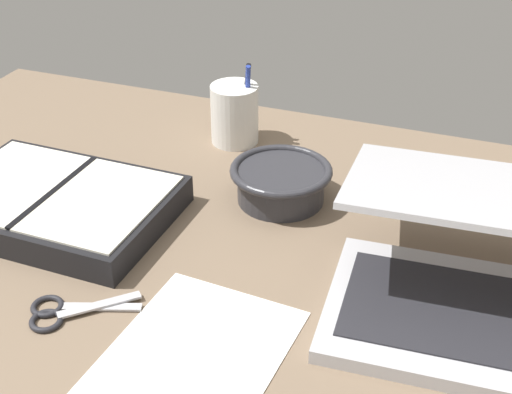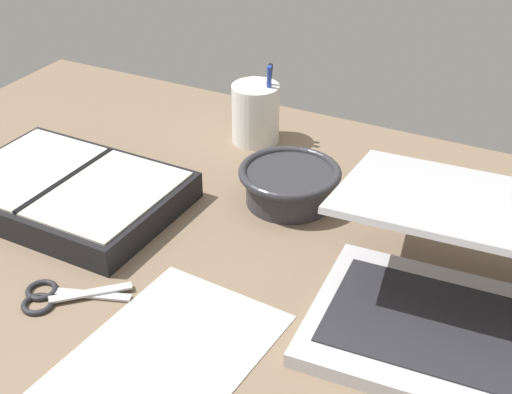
# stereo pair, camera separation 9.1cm
# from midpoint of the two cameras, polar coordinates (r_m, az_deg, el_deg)

# --- Properties ---
(desk_top) EXTENTS (1.40, 1.00, 0.02)m
(desk_top) POSITION_cam_midpoint_polar(r_m,az_deg,el_deg) (0.88, 1.41, -7.63)
(desk_top) COLOR #75604C
(desk_top) RESTS_ON ground
(laptop) EXTENTS (0.34, 0.33, 0.15)m
(laptop) POSITION_cam_midpoint_polar(r_m,az_deg,el_deg) (0.84, 19.66, -7.22)
(laptop) COLOR #B7B7BC
(laptop) RESTS_ON desk_top
(bowl) EXTENTS (0.15, 0.15, 0.05)m
(bowl) POSITION_cam_midpoint_polar(r_m,az_deg,el_deg) (1.02, 5.25, 1.03)
(bowl) COLOR #2D2D33
(bowl) RESTS_ON desk_top
(pen_cup) EXTENTS (0.08, 0.08, 0.14)m
(pen_cup) POSITION_cam_midpoint_polar(r_m,az_deg,el_deg) (1.18, 2.21, 6.66)
(pen_cup) COLOR white
(pen_cup) RESTS_ON desk_top
(planner) EXTENTS (0.32, 0.23, 0.04)m
(planner) POSITION_cam_midpoint_polar(r_m,az_deg,el_deg) (1.04, -12.40, 0.34)
(planner) COLOR black
(planner) RESTS_ON desk_top
(scissors) EXTENTS (0.13, 0.10, 0.01)m
(scissors) POSITION_cam_midpoint_polar(r_m,az_deg,el_deg) (0.88, -13.11, -7.85)
(scissors) COLOR #B7B7BC
(scissors) RESTS_ON desk_top
(paper_sheet_front) EXTENTS (0.20, 0.29, 0.00)m
(paper_sheet_front) POSITION_cam_midpoint_polar(r_m,az_deg,el_deg) (0.78, -4.44, -13.24)
(paper_sheet_front) COLOR white
(paper_sheet_front) RESTS_ON desk_top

